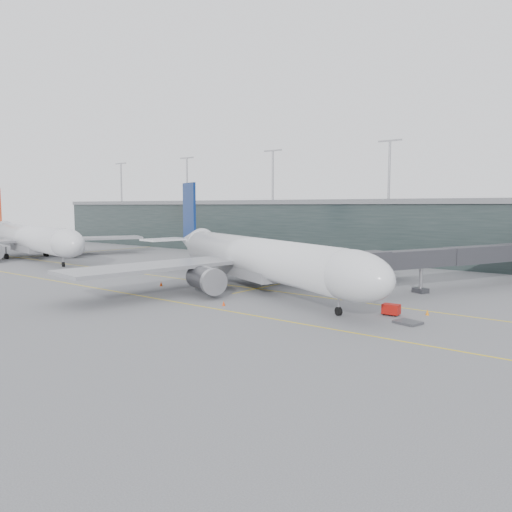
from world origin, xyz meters
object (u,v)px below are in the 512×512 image
Objects in this scene: main_aircraft at (254,258)px; second_aircraft at (30,238)px; jet_bridge at (470,254)px; gse_cart at (391,309)px.

second_aircraft reaches higher than main_aircraft.
jet_bridge is 20.93× the size of gse_cart.
main_aircraft is 38.04m from jet_bridge.
main_aircraft is 29.13× the size of gse_cart.
jet_bridge is 104.31m from second_aircraft.
second_aircraft is (-100.92, -26.39, 0.01)m from jet_bridge.
gse_cart is (-0.40, -32.48, -4.50)m from jet_bridge.
second_aircraft is 100.81m from gse_cart.
gse_cart is at bearing -67.33° from jet_bridge.
jet_bridge is 0.67× the size of second_aircraft.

